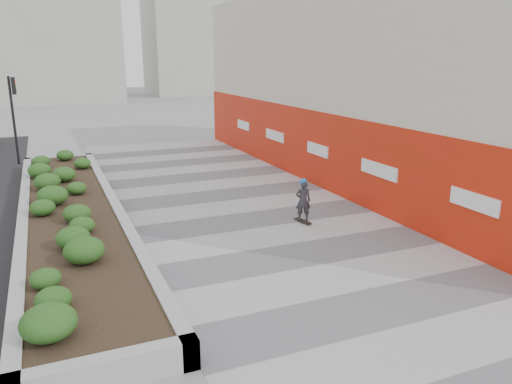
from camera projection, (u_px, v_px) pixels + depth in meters
ground at (340, 281)px, 11.66m from camera, size 160.00×160.00×0.00m
walkway at (283, 239)px, 14.32m from camera, size 8.00×36.00×0.01m
building at (370, 83)px, 21.23m from camera, size 6.04×24.08×8.00m
planter at (71, 210)px, 15.68m from camera, size 3.00×18.00×0.90m
traffic_signal_near at (14, 107)px, 23.73m from camera, size 0.33×0.28×4.20m
distant_bldg_north_l at (40, 11)px, 55.95m from camera, size 16.00×12.00×20.00m
distant_bldg_north_r at (198, 4)px, 67.44m from camera, size 14.00×10.00×24.00m
manhole_cover at (299, 237)px, 14.51m from camera, size 0.44×0.44×0.01m
skateboarder at (303, 200)px, 15.58m from camera, size 0.55×0.74×1.45m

